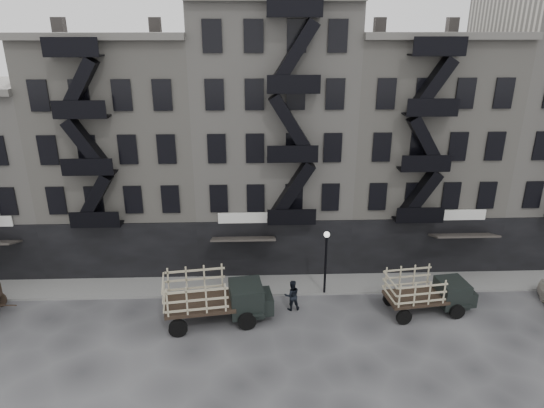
{
  "coord_description": "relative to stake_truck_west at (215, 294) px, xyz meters",
  "views": [
    {
      "loc": [
        -1.21,
        -23.49,
        16.1
      ],
      "look_at": [
        -0.21,
        4.0,
        5.55
      ],
      "focal_mm": 32.0,
      "sensor_mm": 36.0,
      "label": 1
    }
  ],
  "objects": [
    {
      "name": "ground",
      "position": [
        3.56,
        -0.02,
        -1.71
      ],
      "size": [
        140.0,
        140.0,
        0.0
      ],
      "primitive_type": "plane",
      "color": "#38383A",
      "rests_on": "ground"
    },
    {
      "name": "sidewalk",
      "position": [
        3.56,
        3.73,
        -1.64
      ],
      "size": [
        55.0,
        2.5,
        0.15
      ],
      "primitive_type": "cube",
      "color": "slate",
      "rests_on": "ground"
    },
    {
      "name": "building_midwest",
      "position": [
        -6.44,
        9.8,
        5.79
      ],
      "size": [
        10.0,
        11.35,
        16.2
      ],
      "color": "gray",
      "rests_on": "ground"
    },
    {
      "name": "building_center",
      "position": [
        3.56,
        9.8,
        6.79
      ],
      "size": [
        10.0,
        11.35,
        18.2
      ],
      "color": "gray",
      "rests_on": "ground"
    },
    {
      "name": "building_mideast",
      "position": [
        13.56,
        9.8,
        5.79
      ],
      "size": [
        10.0,
        11.35,
        16.2
      ],
      "color": "gray",
      "rests_on": "ground"
    },
    {
      "name": "lamp_post",
      "position": [
        6.56,
        2.58,
        1.07
      ],
      "size": [
        0.36,
        0.36,
        4.28
      ],
      "color": "black",
      "rests_on": "ground"
    },
    {
      "name": "stake_truck_west",
      "position": [
        0.0,
        0.0,
        0.0
      ],
      "size": [
        6.21,
        3.14,
        3.0
      ],
      "rotation": [
        0.0,
        0.0,
        0.14
      ],
      "color": "black",
      "rests_on": "ground"
    },
    {
      "name": "stake_truck_east",
      "position": [
        12.25,
        0.49,
        -0.23
      ],
      "size": [
        5.37,
        2.7,
        2.59
      ],
      "rotation": [
        0.0,
        0.0,
        0.13
      ],
      "color": "black",
      "rests_on": "ground"
    },
    {
      "name": "pedestrian_mid",
      "position": [
        4.41,
        1.0,
        -0.76
      ],
      "size": [
        1.01,
        0.84,
        1.89
      ],
      "primitive_type": "imported",
      "rotation": [
        0.0,
        0.0,
        3.29
      ],
      "color": "black",
      "rests_on": "ground"
    }
  ]
}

